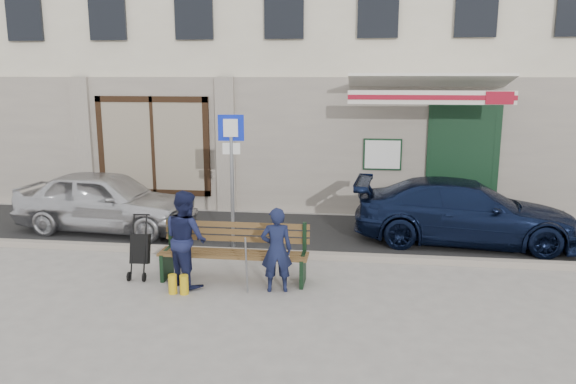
% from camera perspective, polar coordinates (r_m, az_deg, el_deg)
% --- Properties ---
extents(ground, '(80.00, 80.00, 0.00)m').
position_cam_1_polar(ground, '(8.97, -4.73, -9.56)').
color(ground, '#9E9991').
rests_on(ground, ground).
extents(asphalt_lane, '(60.00, 3.20, 0.01)m').
position_cam_1_polar(asphalt_lane, '(11.85, -1.59, -4.10)').
color(asphalt_lane, '#282828').
rests_on(asphalt_lane, ground).
extents(curb, '(60.00, 0.18, 0.12)m').
position_cam_1_polar(curb, '(10.33, -2.99, -6.23)').
color(curb, '#9E9384').
rests_on(curb, ground).
extents(building, '(20.00, 8.27, 10.00)m').
position_cam_1_polar(building, '(16.78, 1.34, 17.74)').
color(building, beige).
rests_on(building, ground).
extents(car_silver, '(3.93, 1.85, 1.30)m').
position_cam_1_polar(car_silver, '(12.45, -17.97, -0.85)').
color(car_silver, silver).
rests_on(car_silver, ground).
extents(car_navy, '(4.42, 2.09, 1.25)m').
position_cam_1_polar(car_navy, '(11.54, 17.53, -1.93)').
color(car_navy, black).
rests_on(car_navy, ground).
extents(parking_sign, '(0.47, 0.08, 2.55)m').
position_cam_1_polar(parking_sign, '(10.34, -5.75, 3.10)').
color(parking_sign, gray).
rests_on(parking_sign, ground).
extents(bench, '(2.40, 1.17, 0.98)m').
position_cam_1_polar(bench, '(9.10, -5.82, -6.19)').
color(bench, brown).
rests_on(bench, ground).
extents(man, '(0.53, 0.40, 1.32)m').
position_cam_1_polar(man, '(8.56, -1.18, -5.89)').
color(man, '#141A38').
rests_on(man, ground).
extents(woman, '(0.93, 0.92, 1.52)m').
position_cam_1_polar(woman, '(8.94, -10.34, -4.63)').
color(woman, '#161A3C').
rests_on(woman, ground).
extents(stroller, '(0.31, 0.44, 1.03)m').
position_cam_1_polar(stroller, '(9.50, -14.80, -5.73)').
color(stroller, black).
rests_on(stroller, ground).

